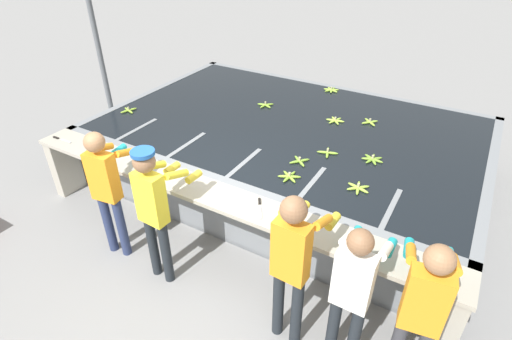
{
  "coord_description": "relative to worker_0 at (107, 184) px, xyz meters",
  "views": [
    {
      "loc": [
        2.33,
        -2.69,
        3.58
      ],
      "look_at": [
        0.0,
        1.27,
        0.65
      ],
      "focal_mm": 28.0,
      "sensor_mm": 36.0,
      "label": 1
    }
  ],
  "objects": [
    {
      "name": "banana_bunch_floating_3",
      "position": [
        0.39,
        3.0,
        -0.06
      ],
      "size": [
        0.28,
        0.27,
        0.08
      ],
      "color": "#7FAD33",
      "rests_on": "wash_tank"
    },
    {
      "name": "knife_1",
      "position": [
        1.66,
        0.61,
        -0.06
      ],
      "size": [
        0.21,
        0.31,
        0.02
      ],
      "color": "silver",
      "rests_on": "work_ledge"
    },
    {
      "name": "banana_bunch_floating_9",
      "position": [
        1.6,
        3.02,
        -0.06
      ],
      "size": [
        0.28,
        0.28,
        0.08
      ],
      "color": "#9EC642",
      "rests_on": "wash_tank"
    },
    {
      "name": "banana_bunch_floating_4",
      "position": [
        2.48,
        1.46,
        -0.06
      ],
      "size": [
        0.28,
        0.28,
        0.08
      ],
      "color": "#93BC3D",
      "rests_on": "wash_tank"
    },
    {
      "name": "wash_tank",
      "position": [
        1.04,
        2.61,
        -0.54
      ],
      "size": [
        5.59,
        3.7,
        0.93
      ],
      "color": "gray",
      "rests_on": "ground"
    },
    {
      "name": "banana_bunch_floating_6",
      "position": [
        1.69,
        1.27,
        -0.06
      ],
      "size": [
        0.27,
        0.28,
        0.08
      ],
      "color": "#7FAD33",
      "rests_on": "wash_tank"
    },
    {
      "name": "work_ledge",
      "position": [
        1.04,
        0.55,
        -0.32
      ],
      "size": [
        5.59,
        0.45,
        0.93
      ],
      "color": "#A8A393",
      "rests_on": "ground"
    },
    {
      "name": "banana_bunch_floating_2",
      "position": [
        1.08,
        4.19,
        -0.06
      ],
      "size": [
        0.28,
        0.28,
        0.08
      ],
      "color": "#93BC3D",
      "rests_on": "wash_tank"
    },
    {
      "name": "banana_bunch_floating_7",
      "position": [
        2.43,
        2.17,
        -0.06
      ],
      "size": [
        0.28,
        0.28,
        0.08
      ],
      "color": "#75A333",
      "rests_on": "wash_tank"
    },
    {
      "name": "support_post_left",
      "position": [
        -2.43,
        2.18,
        0.59
      ],
      "size": [
        0.09,
        0.09,
        3.2
      ],
      "color": "slate",
      "rests_on": "ground"
    },
    {
      "name": "worker_3",
      "position": [
        2.9,
        0.03,
        -0.06
      ],
      "size": [
        0.41,
        0.71,
        1.59
      ],
      "color": "#1E2328",
      "rests_on": "ground"
    },
    {
      "name": "worker_2",
      "position": [
        2.36,
        -0.02,
        0.03
      ],
      "size": [
        0.42,
        0.72,
        1.72
      ],
      "color": "#1E2328",
      "rests_on": "ground"
    },
    {
      "name": "ground_plane",
      "position": [
        1.04,
        0.33,
        -1.01
      ],
      "size": [
        80.0,
        80.0,
        0.0
      ],
      "primitive_type": "plane",
      "color": "gray",
      "rests_on": "ground"
    },
    {
      "name": "banana_bunch_floating_8",
      "position": [
        -1.4,
        1.69,
        -0.06
      ],
      "size": [
        0.28,
        0.28,
        0.08
      ],
      "color": "#8CB738",
      "rests_on": "wash_tank"
    },
    {
      "name": "banana_bunch_floating_5",
      "position": [
        2.07,
        3.23,
        -0.06
      ],
      "size": [
        0.23,
        0.23,
        0.08
      ],
      "color": "#93BC3D",
      "rests_on": "wash_tank"
    },
    {
      "name": "worker_0",
      "position": [
        0.0,
        0.0,
        0.0
      ],
      "size": [
        0.47,
        0.74,
        1.68
      ],
      "color": "navy",
      "rests_on": "ground"
    },
    {
      "name": "worker_1",
      "position": [
        0.75,
        -0.04,
        0.03
      ],
      "size": [
        0.42,
        0.73,
        1.69
      ],
      "color": "#1E2328",
      "rests_on": "ground"
    },
    {
      "name": "worker_4",
      "position": [
        3.45,
        0.06,
        -0.01
      ],
      "size": [
        0.48,
        0.74,
        1.66
      ],
      "color": "#38383D",
      "rests_on": "ground"
    },
    {
      "name": "knife_0",
      "position": [
        -1.53,
        0.5,
        -0.06
      ],
      "size": [
        0.35,
        0.04,
        0.02
      ],
      "color": "silver",
      "rests_on": "work_ledge"
    },
    {
      "name": "banana_bunch_floating_0",
      "position": [
        1.87,
        2.04,
        -0.06
      ],
      "size": [
        0.28,
        0.28,
        0.08
      ],
      "color": "#7FAD33",
      "rests_on": "wash_tank"
    },
    {
      "name": "banana_bunch_floating_1",
      "position": [
        1.64,
        1.66,
        -0.06
      ],
      "size": [
        0.24,
        0.24,
        0.08
      ],
      "color": "#75A333",
      "rests_on": "wash_tank"
    }
  ]
}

